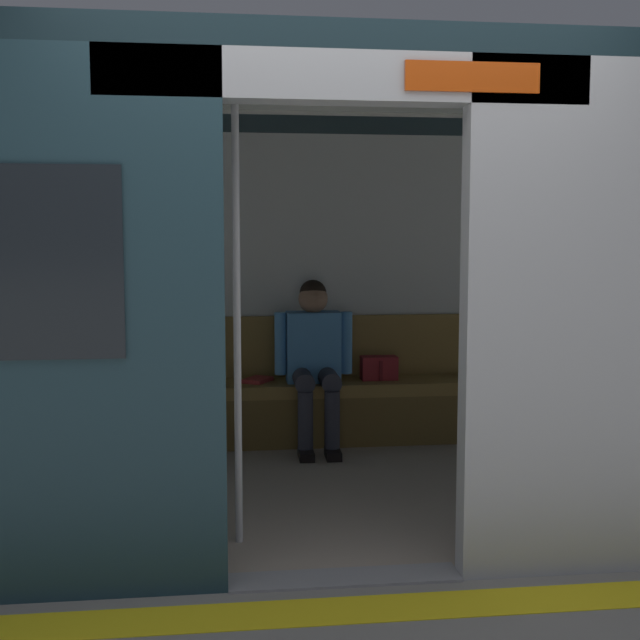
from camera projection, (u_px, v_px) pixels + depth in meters
ground_plane at (345, 579)px, 3.56m from camera, size 60.00×60.00×0.00m
platform_edge_strip at (356, 609)px, 3.26m from camera, size 8.00×0.24×0.01m
train_car at (300, 223)px, 4.64m from camera, size 6.40×2.85×2.34m
bench_seat at (295, 397)px, 5.84m from camera, size 3.17×0.44×0.45m
person_seated at (314, 352)px, 5.77m from camera, size 0.55×0.68×1.17m
handbag at (379, 368)px, 5.94m from camera, size 0.26×0.15×0.17m
book at (258, 380)px, 5.85m from camera, size 0.24×0.27×0.03m
grab_pole_door at (237, 317)px, 3.87m from camera, size 0.04×0.04×2.20m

